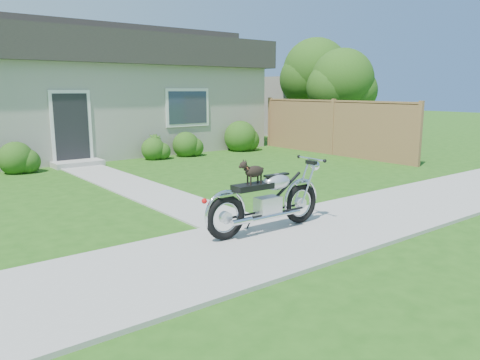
# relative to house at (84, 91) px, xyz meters

# --- Properties ---
(ground) EXTENTS (80.00, 80.00, 0.00)m
(ground) POSITION_rel_house_xyz_m (0.00, -11.99, -2.16)
(ground) COLOR #235114
(ground) RESTS_ON ground
(sidewalk) EXTENTS (24.00, 2.20, 0.04)m
(sidewalk) POSITION_rel_house_xyz_m (0.00, -11.99, -2.14)
(sidewalk) COLOR #9E9B93
(sidewalk) RESTS_ON ground
(walkway) EXTENTS (1.20, 8.00, 0.03)m
(walkway) POSITION_rel_house_xyz_m (-1.50, -6.99, -2.14)
(walkway) COLOR #9E9B93
(walkway) RESTS_ON ground
(house) EXTENTS (12.60, 7.03, 4.50)m
(house) POSITION_rel_house_xyz_m (0.00, 0.00, 0.00)
(house) COLOR #AAA69A
(house) RESTS_ON ground
(fence) EXTENTS (0.12, 6.62, 1.90)m
(fence) POSITION_rel_house_xyz_m (6.30, -6.24, -1.22)
(fence) COLOR olive
(fence) RESTS_ON ground
(tree_near) EXTENTS (2.57, 2.50, 3.83)m
(tree_near) POSITION_rel_house_xyz_m (9.00, -4.49, 0.30)
(tree_near) COLOR #3D2B1C
(tree_near) RESTS_ON ground
(tree_far) EXTENTS (2.92, 2.90, 4.45)m
(tree_far) POSITION_rel_house_xyz_m (9.72, -2.35, 0.70)
(tree_far) COLOR #3D2B1C
(tree_far) RESTS_ON ground
(shrub_row) EXTENTS (10.76, 1.18, 1.18)m
(shrub_row) POSITION_rel_house_xyz_m (0.74, -3.49, -1.73)
(shrub_row) COLOR #274F14
(shrub_row) RESTS_ON ground
(potted_plant_right) EXTENTS (0.56, 0.56, 0.80)m
(potted_plant_right) POSITION_rel_house_xyz_m (0.98, -3.44, -1.76)
(potted_plant_right) COLOR #2D5918
(potted_plant_right) RESTS_ON ground
(motorcycle_with_dog) EXTENTS (2.22, 0.60, 1.14)m
(motorcycle_with_dog) POSITION_rel_house_xyz_m (-1.35, -11.64, -1.61)
(motorcycle_with_dog) COLOR black
(motorcycle_with_dog) RESTS_ON sidewalk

